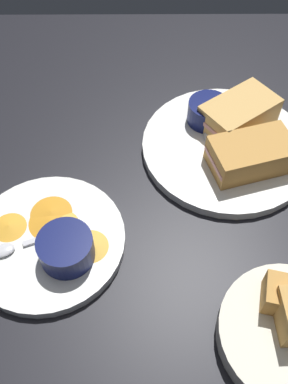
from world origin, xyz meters
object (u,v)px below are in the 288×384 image
object	(u,v)px
plate_chips_companion	(48,241)
ramekin_light_gravy	(66,248)
spoon_by_dark_ramekin	(213,142)
plate_sandwich_main	(226,147)
spoon_by_gravy_ramekin	(13,247)
ramekin_dark_sauce	(209,111)
sandwich_half_near	(251,155)
sandwich_half_far	(239,114)

from	to	relation	value
plate_chips_companion	ramekin_light_gravy	size ratio (longest dim) A/B	2.95
spoon_by_dark_ramekin	ramekin_light_gravy	xyz separation A→B (cm)	(22.71, 21.42, 1.82)
plate_sandwich_main	plate_chips_companion	distance (cm)	33.80
spoon_by_dark_ramekin	ramekin_light_gravy	distance (cm)	31.27
spoon_by_gravy_ramekin	ramekin_dark_sauce	bearing A→B (deg)	-139.25
plate_sandwich_main	sandwich_half_near	world-z (taller)	sandwich_half_near
plate_chips_companion	spoon_by_dark_ramekin	bearing A→B (deg)	-144.61
plate_sandwich_main	ramekin_light_gravy	bearing A→B (deg)	40.38
spoon_by_dark_ramekin	ramekin_light_gravy	size ratio (longest dim) A/B	1.29
ramekin_dark_sauce	sandwich_half_near	bearing A→B (deg)	119.19
sandwich_half_near	ramekin_light_gravy	distance (cm)	32.62
sandwich_half_far	spoon_by_gravy_ramekin	size ratio (longest dim) A/B	1.54
ramekin_dark_sauce	spoon_by_gravy_ramekin	xyz separation A→B (cm)	(30.16, 25.99, -1.75)
sandwich_half_far	spoon_by_gravy_ramekin	bearing A→B (deg)	35.34
spoon_by_dark_ramekin	plate_chips_companion	xyz separation A→B (cm)	(26.13, 18.56, -1.16)
plate_sandwich_main	plate_chips_companion	world-z (taller)	same
plate_sandwich_main	ramekin_light_gravy	distance (cm)	32.89
sandwich_half_far	ramekin_light_gravy	world-z (taller)	sandwich_half_far
ramekin_light_gravy	sandwich_half_far	bearing A→B (deg)	-136.28
spoon_by_dark_ramekin	plate_chips_companion	bearing A→B (deg)	35.39
ramekin_light_gravy	sandwich_half_near	bearing A→B (deg)	-149.23
plate_chips_companion	spoon_by_gravy_ramekin	xyz separation A→B (cm)	(4.54, 1.74, 1.16)
ramekin_light_gravy	spoon_by_gravy_ramekin	xyz separation A→B (cm)	(7.96, -1.11, -1.82)
sandwich_half_far	ramekin_light_gravy	size ratio (longest dim) A/B	1.94
plate_chips_companion	ramekin_light_gravy	world-z (taller)	ramekin_light_gravy
sandwich_half_near	ramekin_light_gravy	world-z (taller)	sandwich_half_near
ramekin_dark_sauce	ramekin_light_gravy	size ratio (longest dim) A/B	0.94
plate_sandwich_main	sandwich_half_far	world-z (taller)	sandwich_half_far
ramekin_dark_sauce	spoon_by_dark_ramekin	world-z (taller)	ramekin_dark_sauce
plate_chips_companion	sandwich_half_near	bearing A→B (deg)	-156.26
sandwich_half_near	ramekin_dark_sauce	xyz separation A→B (cm)	(5.82, -10.42, -0.29)
plate_sandwich_main	sandwich_half_near	xyz separation A→B (cm)	(-3.07, 4.54, 3.20)
sandwich_half_far	plate_chips_companion	distance (cm)	38.73
sandwich_half_near	sandwich_half_far	xyz separation A→B (cm)	(0.67, -9.47, 0.00)
sandwich_half_far	spoon_by_gravy_ramekin	distance (cm)	43.34
plate_chips_companion	plate_sandwich_main	bearing A→B (deg)	-147.08
sandwich_half_near	ramekin_dark_sauce	world-z (taller)	sandwich_half_near
sandwich_half_far	spoon_by_dark_ramekin	size ratio (longest dim) A/B	1.51
plate_sandwich_main	ramekin_light_gravy	world-z (taller)	ramekin_light_gravy
plate_sandwich_main	ramekin_light_gravy	xyz separation A→B (cm)	(24.95, 21.22, 2.98)
plate_sandwich_main	spoon_by_gravy_ramekin	distance (cm)	38.59
plate_chips_companion	ramekin_light_gravy	bearing A→B (deg)	140.19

